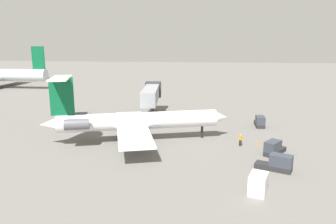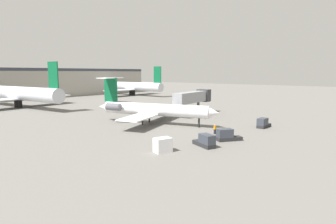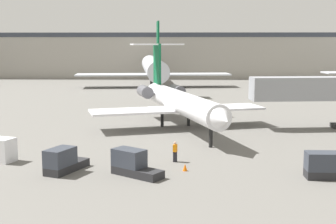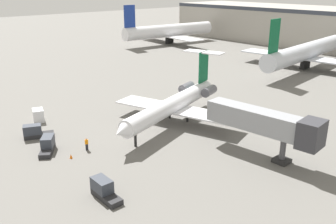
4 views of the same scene
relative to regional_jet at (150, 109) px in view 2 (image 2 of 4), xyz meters
The scene contains 11 objects.
ground_plane 3.93m from the regional_jet, behind, with size 400.00×400.00×0.10m, color #66635E.
regional_jet is the anchor object (origin of this frame).
jet_bridge 16.58m from the regional_jet, ahead, with size 14.91×4.31×6.16m.
ground_crew_marshaller 15.66m from the regional_jet, 90.69° to the right, with size 0.39×0.47×1.69m.
baggage_tug_lead 20.74m from the regional_jet, 114.51° to the right, with size 2.86×4.23×1.90m.
baggage_tug_trailing 22.73m from the regional_jet, 61.52° to the right, with size 4.03×1.48×1.90m.
baggage_tug_spare 19.80m from the regional_jet, 99.56° to the right, with size 4.07×3.46×1.90m.
cargo_container_uld 21.48m from the regional_jet, 132.70° to the right, with size 2.62×2.20×1.95m.
traffic_cone_near 18.42m from the regional_jet, 88.13° to the right, with size 0.36×0.36×0.55m.
parked_airliner_west_mid 49.52m from the regional_jet, 96.40° to the left, with size 34.20×40.40×13.49m.
parked_airliner_centre 74.67m from the regional_jet, 49.13° to the left, with size 29.61×35.19×13.19m.
Camera 2 is at (-40.37, -39.36, 10.66)m, focal length 30.13 mm.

